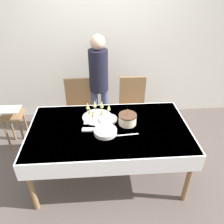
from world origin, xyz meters
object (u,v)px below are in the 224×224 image
Objects in this scene: dining_chair_far_right at (133,106)px; person_standing at (99,78)px; birthday_cake at (128,119)px; plate_stack_main at (105,131)px; high_chair at (13,119)px; dining_chair_far_left at (79,108)px; champagne_tray at (97,112)px; plate_stack_dessert at (108,119)px.

person_standing is (-0.51, 0.11, 0.42)m from dining_chair_far_right.
plate_stack_main is at bearing -148.11° from birthday_cake.
person_standing is at bearing 12.92° from high_chair.
person_standing is at bearing 92.62° from plate_stack_main.
dining_chair_far_left is 0.83m from dining_chair_far_right.
person_standing is 1.39m from high_chair.
high_chair is at bearing 160.25° from champagne_tray.
plate_stack_main is 0.25m from plate_stack_dessert.
birthday_cake is 1.73m from high_chair.
dining_chair_far_right reaches higher than champagne_tray.
dining_chair_far_left is at bearing -160.61° from person_standing.
plate_stack_dessert is at bearing -20.96° from high_chair.
person_standing is (-0.32, 0.89, 0.13)m from birthday_cake.
champagne_tray reaches higher than plate_stack_main.
person_standing is at bearing 86.93° from champagne_tray.
plate_stack_main is at bearing -87.38° from person_standing.
person_standing reaches higher than plate_stack_main.
plate_stack_main is at bearing -30.32° from high_chair.
person_standing is at bearing 109.62° from birthday_cake.
dining_chair_far_right reaches higher than high_chair.
dining_chair_far_left is 0.54m from person_standing.
dining_chair_far_right is 3.74× the size of plate_stack_main.
champagne_tray is 0.52× the size of high_chair.
dining_chair_far_left reaches higher than plate_stack_main.
champagne_tray is 0.16m from plate_stack_dessert.
dining_chair_far_left is at bearing 129.18° from birthday_cake.
person_standing is 2.25× the size of high_chair.
dining_chair_far_right is at bearing 48.51° from champagne_tray.
dining_chair_far_left is 0.85m from plate_stack_dessert.
dining_chair_far_left is 0.75m from champagne_tray.
high_chair is at bearing 149.68° from plate_stack_main.
plate_stack_dessert is (0.13, -0.08, -0.06)m from champagne_tray.
dining_chair_far_right is 1.09m from plate_stack_main.
champagne_tray is 1.69× the size of plate_stack_dessert.
plate_stack_main is 0.16× the size of person_standing.
champagne_tray is at bearing -65.78° from dining_chair_far_left.
plate_stack_main is (-0.46, -0.95, 0.25)m from dining_chair_far_right.
champagne_tray is 0.74m from person_standing.
dining_chair_far_right is at bearing 59.07° from plate_stack_dessert.
person_standing is (-0.05, 1.06, 0.17)m from plate_stack_main.
person_standing reaches higher than champagne_tray.
dining_chair_far_right is 2.61× the size of champagne_tray.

